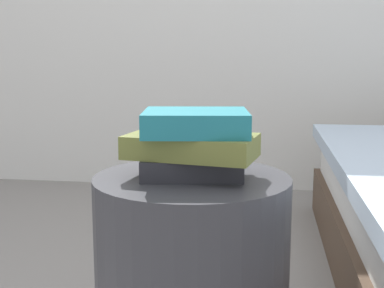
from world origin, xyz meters
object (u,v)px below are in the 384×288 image
(book_charcoal, at_px, (193,167))
(book_teal, at_px, (196,122))
(side_table, at_px, (192,282))
(book_olive, at_px, (191,146))

(book_charcoal, relative_size, book_teal, 0.97)
(book_charcoal, xyz_separation_m, book_teal, (0.01, 0.00, 0.11))
(side_table, height_order, book_charcoal, book_charcoal)
(book_teal, bearing_deg, book_olive, -135.94)
(side_table, xyz_separation_m, book_charcoal, (0.00, 0.00, 0.29))
(book_charcoal, distance_m, book_olive, 0.05)
(side_table, relative_size, book_charcoal, 2.27)
(side_table, bearing_deg, book_olive, -101.10)
(side_table, height_order, book_teal, book_teal)
(book_olive, bearing_deg, book_charcoal, 80.46)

